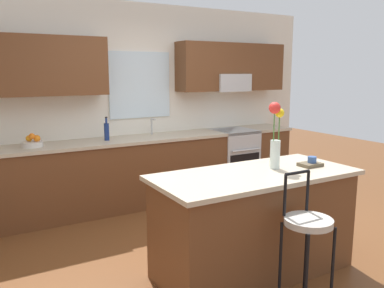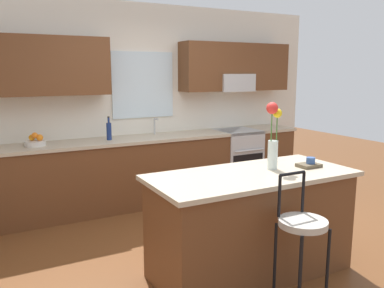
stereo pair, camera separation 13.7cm
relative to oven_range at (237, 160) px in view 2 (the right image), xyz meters
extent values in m
plane|color=brown|center=(-1.37, -1.68, -0.46)|extent=(14.00, 14.00, 0.00)
cube|color=silver|center=(-1.37, 0.38, 0.89)|extent=(5.60, 0.12, 2.70)
cube|color=brown|center=(-2.79, 0.15, 1.39)|extent=(1.76, 0.34, 0.70)
cube|color=brown|center=(0.05, 0.15, 1.39)|extent=(1.76, 0.34, 0.70)
cube|color=silver|center=(-1.37, 0.31, 1.14)|extent=(0.89, 0.03, 0.90)
cube|color=#B7BABC|center=(0.00, 0.12, 1.16)|extent=(0.56, 0.36, 0.26)
cube|color=brown|center=(-1.37, 0.02, -0.02)|extent=(4.50, 0.60, 0.88)
cube|color=#BCAD93|center=(-1.37, 0.02, 0.44)|extent=(4.56, 0.64, 0.04)
cube|color=#B7BABC|center=(-1.26, 0.02, 0.39)|extent=(0.54, 0.38, 0.11)
cylinder|color=#B7BABC|center=(-1.26, 0.18, 0.57)|extent=(0.02, 0.02, 0.22)
cylinder|color=#B7BABC|center=(-1.26, 0.12, 0.68)|extent=(0.02, 0.12, 0.02)
cube|color=#B7BABC|center=(0.00, 0.00, 0.00)|extent=(0.60, 0.60, 0.92)
cube|color=black|center=(0.00, -0.29, -0.06)|extent=(0.52, 0.02, 0.40)
cylinder|color=#B7BABC|center=(0.00, -0.33, 0.20)|extent=(0.50, 0.02, 0.02)
cube|color=brown|center=(-1.37, -2.23, -0.02)|extent=(1.74, 0.75, 0.88)
cube|color=#BCAD93|center=(-1.37, -2.23, 0.44)|extent=(1.82, 0.83, 0.04)
cylinder|color=black|center=(-1.50, -2.99, -0.13)|extent=(0.02, 0.02, 0.66)
cylinder|color=black|center=(-1.23, -2.99, -0.13)|extent=(0.02, 0.02, 0.66)
cylinder|color=black|center=(-1.50, -2.72, -0.13)|extent=(0.02, 0.02, 0.66)
cylinder|color=black|center=(-1.23, -2.72, -0.13)|extent=(0.02, 0.02, 0.66)
cylinder|color=#B2ADA3|center=(-1.37, -2.86, 0.23)|extent=(0.36, 0.36, 0.05)
cylinder|color=black|center=(-1.48, -2.72, 0.41)|extent=(0.02, 0.02, 0.32)
cylinder|color=black|center=(-1.25, -2.72, 0.41)|extent=(0.02, 0.02, 0.32)
cylinder|color=black|center=(-1.37, -2.72, 0.57)|extent=(0.23, 0.02, 0.02)
cylinder|color=silver|center=(-1.12, -2.19, 0.59)|extent=(0.09, 0.09, 0.26)
cylinder|color=#3D722D|center=(-1.08, -2.19, 0.75)|extent=(0.01, 0.01, 0.42)
sphere|color=yellow|center=(-1.08, -2.19, 0.96)|extent=(0.08, 0.08, 0.08)
cylinder|color=#3D722D|center=(-1.15, -2.20, 0.78)|extent=(0.01, 0.01, 0.47)
sphere|color=red|center=(-1.15, -2.20, 1.01)|extent=(0.10, 0.10, 0.10)
cylinder|color=#33518C|center=(-0.76, -2.29, 0.51)|extent=(0.08, 0.08, 0.09)
cube|color=brown|center=(-0.77, -2.29, 0.48)|extent=(0.20, 0.15, 0.03)
cylinder|color=silver|center=(-2.85, 0.02, 0.49)|extent=(0.24, 0.24, 0.06)
sphere|color=orange|center=(-2.80, 0.02, 0.56)|extent=(0.08, 0.08, 0.08)
sphere|color=orange|center=(-2.88, 0.07, 0.56)|extent=(0.07, 0.07, 0.07)
sphere|color=orange|center=(-2.85, 0.02, 0.59)|extent=(0.07, 0.07, 0.07)
cylinder|color=navy|center=(-1.96, 0.02, 0.57)|extent=(0.06, 0.06, 0.22)
cylinder|color=navy|center=(-1.96, 0.02, 0.71)|extent=(0.03, 0.03, 0.07)
cylinder|color=black|center=(-1.96, 0.02, 0.75)|extent=(0.03, 0.03, 0.02)
camera|label=1|loc=(-3.52, -4.88, 1.32)|focal=37.49mm
camera|label=2|loc=(-3.40, -4.94, 1.32)|focal=37.49mm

